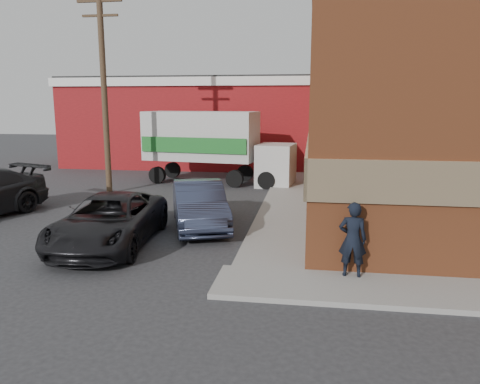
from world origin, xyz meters
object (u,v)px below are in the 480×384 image
at_px(utility_pole, 104,87).
at_px(box_truck, 214,142).
at_px(man, 353,239).
at_px(suv_a, 109,221).
at_px(warehouse, 198,121).
at_px(sedan, 199,205).

bearing_deg(utility_pole, box_truck, 38.85).
height_order(utility_pole, man, utility_pole).
height_order(utility_pole, suv_a, utility_pole).
bearing_deg(box_truck, utility_pole, -133.59).
height_order(warehouse, box_truck, warehouse).
bearing_deg(man, sedan, -38.43).
bearing_deg(man, utility_pole, -39.21).
bearing_deg(utility_pole, sedan, -43.22).
distance_m(warehouse, sedan, 16.74).
relative_size(sedan, suv_a, 0.87).
bearing_deg(sedan, suv_a, -150.62).
relative_size(sedan, box_truck, 0.60).
bearing_deg(suv_a, sedan, 44.27).
height_order(sedan, box_truck, box_truck).
relative_size(utility_pole, sedan, 1.99).
relative_size(warehouse, utility_pole, 1.81).
bearing_deg(warehouse, utility_pole, -97.77).
distance_m(warehouse, suv_a, 18.70).
bearing_deg(suv_a, utility_pole, 110.12).
distance_m(sedan, box_truck, 8.71).
xyz_separation_m(utility_pole, sedan, (5.46, -5.13, -4.00)).
xyz_separation_m(suv_a, box_truck, (0.82, 10.87, 1.36)).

